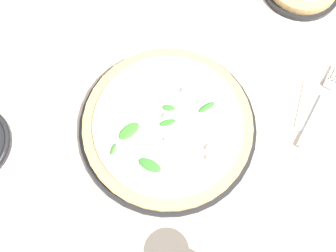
{
  "coord_description": "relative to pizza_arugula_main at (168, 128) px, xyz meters",
  "views": [
    {
      "loc": [
        -0.25,
        -0.02,
        0.78
      ],
      "look_at": [
        -0.0,
        -0.0,
        0.03
      ],
      "focal_mm": 42.0,
      "sensor_mm": 36.0,
      "label": 1
    }
  ],
  "objects": [
    {
      "name": "napkin",
      "position": [
        0.07,
        -0.31,
        -0.01
      ],
      "size": [
        0.13,
        0.1,
        0.01
      ],
      "rotation": [
        0.0,
        0.0,
        -0.22
      ],
      "color": "silver",
      "rests_on": "ground_plane"
    },
    {
      "name": "ground_plane",
      "position": [
        0.0,
        0.0,
        -0.02
      ],
      "size": [
        6.0,
        6.0,
        0.0
      ],
      "primitive_type": "plane",
      "color": "beige"
    },
    {
      "name": "pizza_arugula_main",
      "position": [
        0.0,
        0.0,
        0.0
      ],
      "size": [
        0.37,
        0.37,
        0.05
      ],
      "color": "black",
      "rests_on": "ground_plane"
    },
    {
      "name": "fork",
      "position": [
        0.08,
        -0.31,
        -0.01
      ],
      "size": [
        0.19,
        0.11,
        0.0
      ],
      "rotation": [
        0.0,
        0.0,
        -0.46
      ],
      "color": "silver",
      "rests_on": "ground_plane"
    }
  ]
}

